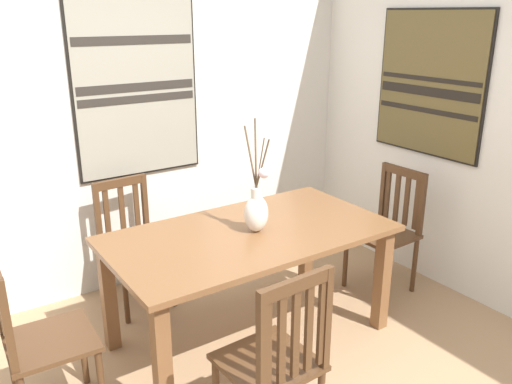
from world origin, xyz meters
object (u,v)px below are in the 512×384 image
Objects in this scene: dining_table at (250,247)px; chair_1 at (388,228)px; centerpiece_vase at (257,209)px; painting_on_back_wall at (136,82)px; chair_3 at (39,339)px; painting_on_side_wall at (430,84)px; chair_0 at (132,241)px; chair_2 at (277,359)px.

dining_table is 1.85× the size of chair_1.
centerpiece_vase is 0.50× the size of painting_on_back_wall.
painting_on_back_wall reaches higher than centerpiece_vase.
chair_1 is 2.12m from painting_on_back_wall.
chair_3 is 0.69× the size of painting_on_back_wall.
dining_table is 1.64× the size of painting_on_side_wall.
chair_1 is 2.49m from chair_3.
painting_on_side_wall is at bearing 2.17° from centerpiece_vase.
painting_on_back_wall is (0.23, 0.30, 1.06)m from chair_0.
chair_2 is at bearing -115.88° from dining_table.
chair_3 is (-2.49, -0.00, -0.01)m from chair_1.
dining_table is at bearing -178.66° from painting_on_side_wall.
chair_0 is at bearing 91.08° from chair_2.
painting_on_back_wall is (1.06, 1.17, 1.06)m from chair_3.
chair_3 is at bearing -179.97° from chair_1.
chair_2 is at bearing -88.92° from chair_0.
dining_table is at bearing 64.12° from chair_2.
centerpiece_vase is 0.75× the size of chair_0.
chair_1 is 0.95× the size of chair_2.
chair_2 is at bearing -43.48° from chair_3.
chair_2 is 1.19m from chair_3.
painting_on_side_wall is at bearing -21.42° from chair_0.
chair_3 is at bearing -133.66° from chair_0.
chair_0 reaches higher than dining_table.
centerpiece_vase is 1.01m from chair_2.
chair_2 is at bearing -156.48° from painting_on_side_wall.
centerpiece_vase is at bearing 179.89° from chair_1.
painting_on_side_wall is at bearing 8.97° from chair_1.
chair_0 is at bearing -127.52° from painting_on_back_wall.
chair_0 is at bearing 118.87° from centerpiece_vase.
chair_2 is at bearing -153.32° from chair_1.
painting_on_back_wall reaches higher than chair_1.
painting_on_back_wall is at bearing 52.48° from chair_0.
painting_on_side_wall is at bearing 1.34° from dining_table.
chair_2 is 0.72× the size of painting_on_back_wall.
dining_table is at bearing 1.17° from chair_3.
painting_on_back_wall reaches higher than chair_3.
chair_0 is (-0.48, 0.87, -0.42)m from centerpiece_vase.
centerpiece_vase is at bearing -177.83° from painting_on_side_wall.
painting_on_back_wall is (-0.21, 1.14, 0.90)m from dining_table.
dining_table is 1.47m from painting_on_back_wall.
chair_3 is at bearing -132.18° from painting_on_back_wall.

